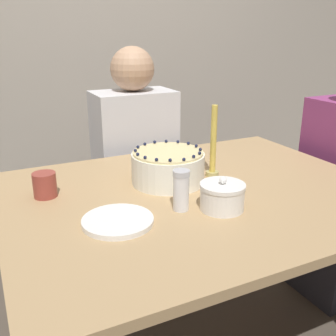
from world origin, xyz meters
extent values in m
cube|color=#ADA393|center=(0.00, 1.40, 1.30)|extent=(8.00, 0.05, 2.60)
cube|color=tan|center=(0.00, 0.00, 0.73)|extent=(1.33, 1.02, 0.03)
cylinder|color=tan|center=(-0.60, 0.45, 0.36)|extent=(0.07, 0.07, 0.71)
cylinder|color=tan|center=(0.60, 0.45, 0.36)|extent=(0.07, 0.07, 0.71)
cylinder|color=white|center=(-0.06, 0.12, 0.80)|extent=(0.27, 0.27, 0.11)
cylinder|color=beige|center=(-0.06, 0.12, 0.86)|extent=(0.26, 0.26, 0.01)
sphere|color=#191E3D|center=(0.06, 0.12, 0.87)|extent=(0.01, 0.01, 0.01)
sphere|color=#191E3D|center=(0.05, 0.17, 0.87)|extent=(0.01, 0.01, 0.01)
sphere|color=#191E3D|center=(0.03, 0.21, 0.87)|extent=(0.01, 0.01, 0.01)
sphere|color=#191E3D|center=(-0.01, 0.23, 0.87)|extent=(0.01, 0.01, 0.01)
sphere|color=#191E3D|center=(-0.06, 0.24, 0.87)|extent=(0.01, 0.01, 0.01)
sphere|color=#191E3D|center=(-0.10, 0.23, 0.87)|extent=(0.01, 0.01, 0.01)
sphere|color=#191E3D|center=(-0.14, 0.21, 0.87)|extent=(0.01, 0.01, 0.01)
sphere|color=#191E3D|center=(-0.17, 0.17, 0.87)|extent=(0.01, 0.01, 0.01)
sphere|color=#191E3D|center=(-0.18, 0.12, 0.87)|extent=(0.01, 0.01, 0.01)
sphere|color=#191E3D|center=(-0.17, 0.08, 0.87)|extent=(0.01, 0.01, 0.01)
sphere|color=#191E3D|center=(-0.14, 0.04, 0.87)|extent=(0.01, 0.01, 0.01)
sphere|color=#191E3D|center=(-0.10, 0.01, 0.87)|extent=(0.01, 0.01, 0.01)
sphere|color=#191E3D|center=(-0.06, 0.00, 0.87)|extent=(0.01, 0.01, 0.01)
sphere|color=#191E3D|center=(-0.01, 0.01, 0.87)|extent=(0.01, 0.01, 0.01)
sphere|color=#191E3D|center=(0.03, 0.04, 0.87)|extent=(0.01, 0.01, 0.01)
sphere|color=#191E3D|center=(0.05, 0.08, 0.87)|extent=(0.01, 0.01, 0.01)
cylinder|color=white|center=(-0.01, -0.16, 0.78)|extent=(0.14, 0.14, 0.07)
cylinder|color=white|center=(-0.01, -0.16, 0.82)|extent=(0.14, 0.14, 0.01)
sphere|color=white|center=(-0.01, -0.16, 0.84)|extent=(0.02, 0.02, 0.02)
cylinder|color=white|center=(-0.13, -0.11, 0.80)|extent=(0.05, 0.05, 0.11)
cylinder|color=silver|center=(-0.13, -0.11, 0.87)|extent=(0.05, 0.05, 0.02)
cylinder|color=white|center=(-0.34, -0.11, 0.75)|extent=(0.21, 0.21, 0.01)
cylinder|color=white|center=(-0.34, -0.11, 0.76)|extent=(0.21, 0.21, 0.01)
cylinder|color=tan|center=(0.12, 0.11, 0.75)|extent=(0.05, 0.05, 0.02)
cylinder|color=gold|center=(0.12, 0.11, 0.89)|extent=(0.02, 0.02, 0.26)
cylinder|color=#993D33|center=(-0.49, 0.18, 0.79)|extent=(0.08, 0.08, 0.08)
cube|color=#2D2D38|center=(0.04, 0.71, 0.23)|extent=(0.34, 0.34, 0.45)
cube|color=silver|center=(0.04, 0.71, 0.72)|extent=(0.40, 0.24, 0.55)
sphere|color=tan|center=(0.04, 0.71, 1.10)|extent=(0.21, 0.21, 0.21)
cube|color=#2D2D38|center=(0.86, 0.09, 0.23)|extent=(0.34, 0.34, 0.45)
camera|label=1|loc=(-0.65, -1.10, 1.28)|focal=42.00mm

